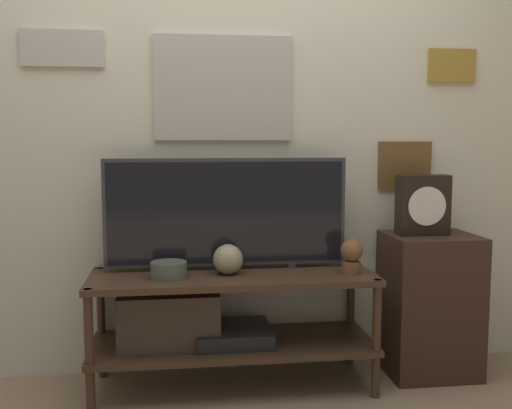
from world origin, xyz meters
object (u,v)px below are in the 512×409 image
Objects in this scene: vase_wide_bowl at (169,270)px; mantel_clock at (423,205)px; vase_round_glass at (228,259)px; decorative_bust at (352,255)px; television at (226,212)px.

vase_wide_bowl is 1.30m from mantel_clock.
mantel_clock is at bearing 3.96° from vase_round_glass.
mantel_clock reaches higher than vase_round_glass.
mantel_clock reaches higher than decorative_bust.
vase_round_glass is at bearing -91.70° from television.
mantel_clock is at bearing 4.69° from vase_wide_bowl.
decorative_bust is at bearing -4.95° from vase_round_glass.
vase_wide_bowl is 0.87m from decorative_bust.
television is at bearing 88.30° from vase_round_glass.
vase_wide_bowl is 1.02× the size of decorative_bust.
decorative_bust is 0.54× the size of mantel_clock.
television is 0.99m from mantel_clock.
decorative_bust is (0.59, -0.05, 0.02)m from vase_round_glass.
television is 0.24m from vase_round_glass.
television is 7.23× the size of decorative_bust.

